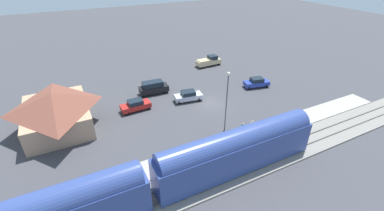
% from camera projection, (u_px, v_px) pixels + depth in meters
% --- Properties ---
extents(ground_plane, '(200.00, 200.00, 0.00)m').
position_uv_depth(ground_plane, '(211.00, 104.00, 42.22)').
color(ground_plane, '#424247').
extents(railway_track, '(4.80, 70.00, 0.30)m').
position_uv_depth(railway_track, '(271.00, 154.00, 31.34)').
color(railway_track, gray).
rests_on(railway_track, ground).
extents(platform, '(3.20, 46.00, 0.30)m').
position_uv_depth(platform, '(250.00, 136.00, 34.41)').
color(platform, '#A8A399').
rests_on(platform, ground).
extents(station_building, '(11.63, 8.82, 5.24)m').
position_uv_depth(station_building, '(56.00, 110.00, 35.29)').
color(station_building, tan).
rests_on(station_building, ground).
extents(pedestrian_on_platform, '(0.36, 0.36, 1.71)m').
position_uv_depth(pedestrian_on_platform, '(242.00, 128.00, 34.12)').
color(pedestrian_on_platform, '#23284C').
rests_on(pedestrian_on_platform, platform).
extents(pedestrian_waiting_far, '(0.36, 0.36, 1.71)m').
position_uv_depth(pedestrian_waiting_far, '(252.00, 125.00, 34.65)').
color(pedestrian_waiting_far, '#23284C').
rests_on(pedestrian_waiting_far, platform).
extents(pickup_tan, '(2.08, 5.44, 2.14)m').
position_uv_depth(pickup_tan, '(209.00, 61.00, 56.46)').
color(pickup_tan, '#C6B284').
rests_on(pickup_tan, ground).
extents(suv_black, '(2.27, 5.01, 2.22)m').
position_uv_depth(suv_black, '(153.00, 87.00, 44.91)').
color(suv_black, black).
rests_on(suv_black, ground).
extents(sedan_blue, '(2.75, 4.79, 1.74)m').
position_uv_depth(sedan_blue, '(257.00, 82.00, 47.31)').
color(sedan_blue, '#283D9E').
rests_on(sedan_blue, ground).
extents(sedan_silver, '(2.49, 4.72, 1.74)m').
position_uv_depth(sedan_silver, '(188.00, 96.00, 42.77)').
color(sedan_silver, silver).
rests_on(sedan_silver, ground).
extents(sedan_red, '(2.03, 4.58, 1.74)m').
position_uv_depth(sedan_red, '(136.00, 105.00, 40.10)').
color(sedan_red, red).
rests_on(sedan_red, ground).
extents(light_pole_near_platform, '(0.44, 0.44, 8.58)m').
position_uv_depth(light_pole_near_platform, '(227.00, 96.00, 33.16)').
color(light_pole_near_platform, '#515156').
rests_on(light_pole_near_platform, ground).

